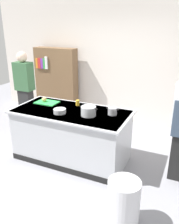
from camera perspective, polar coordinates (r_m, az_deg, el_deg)
The scene contains 12 objects.
ground_plane at distance 4.39m, azimuth -4.14°, elevation -10.80°, with size 10.00×10.00×0.00m, color gray.
back_wall at distance 5.71m, azimuth 5.84°, elevation 12.73°, with size 6.40×0.12×3.00m, color silver.
counter_island at distance 4.16m, azimuth -4.31°, elevation -5.34°, with size 1.98×0.98×0.90m.
cutting_board at distance 4.43m, azimuth -10.15°, elevation 2.25°, with size 0.40×0.28×0.02m, color green.
onion at distance 4.44m, azimuth -10.78°, elevation 2.98°, with size 0.09×0.09×0.09m, color tan.
stock_pot at distance 3.75m, azimuth -0.26°, elevation 0.23°, with size 0.30×0.24×0.15m.
sauce_pan at distance 3.81m, azimuth 5.51°, elevation 0.19°, with size 0.21×0.15×0.12m.
mixing_bowl at distance 3.89m, azimuth -7.14°, elevation 0.23°, with size 0.20×0.20×0.07m, color #B7BABF.
juice_cup at distance 4.22m, azimuth -2.86°, elevation 2.21°, with size 0.07×0.07×0.10m, color yellow.
trash_bin at distance 3.03m, azimuth 8.11°, elevation -20.70°, with size 0.39×0.39×0.59m, color silver.
person_guest at distance 5.40m, azimuth -15.16°, elevation 5.24°, with size 0.38×0.24×1.72m.
bookshelf at distance 6.18m, azimuth -7.91°, elevation 7.14°, with size 1.10×0.31×1.70m.
Camera 1 is at (1.84, -3.25, 2.30)m, focal length 38.23 mm.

